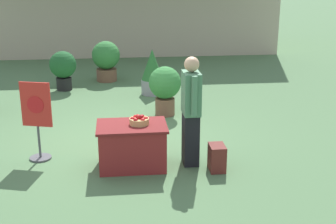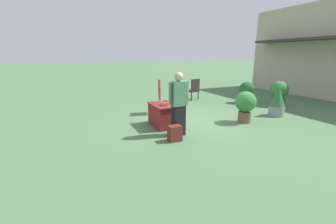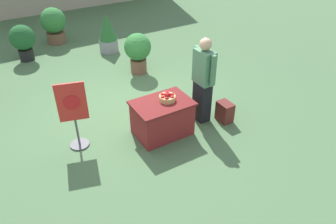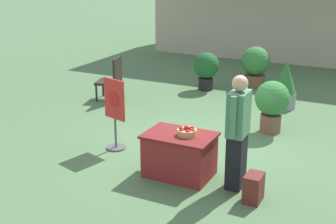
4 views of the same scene
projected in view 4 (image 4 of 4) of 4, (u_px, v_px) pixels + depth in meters
name	position (u px, v px, depth m)	size (l,w,h in m)	color
ground_plane	(198.00, 150.00, 8.60)	(120.00, 120.00, 0.00)	#4C7047
display_table	(180.00, 155.00, 7.50)	(1.10, 0.77, 0.71)	maroon
apple_basket	(187.00, 131.00, 7.33)	(0.31, 0.31, 0.16)	tan
person_visitor	(238.00, 132.00, 6.94)	(0.27, 0.61, 1.77)	black
backpack	(254.00, 188.00, 6.74)	(0.24, 0.34, 0.42)	maroon
poster_board	(115.00, 113.00, 8.45)	(0.50, 0.36, 1.32)	#4C4C51
patio_chair	(113.00, 77.00, 11.42)	(0.67, 0.67, 1.06)	#28231E
potted_plant_far_left	(206.00, 68.00, 12.28)	(0.68, 0.68, 1.00)	black
potted_plant_near_right	(285.00, 85.00, 10.80)	(0.55, 0.55, 1.13)	gray
potted_plant_far_right	(255.00, 65.00, 12.54)	(0.76, 0.76, 1.10)	brown
potted_plant_near_left	(272.00, 102.00, 9.28)	(0.69, 0.69, 1.06)	brown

